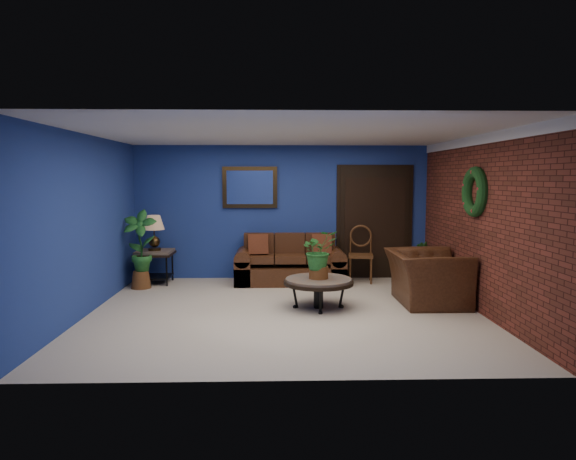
{
  "coord_description": "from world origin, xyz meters",
  "views": [
    {
      "loc": [
        -0.16,
        -7.14,
        1.9
      ],
      "look_at": [
        0.06,
        0.55,
        1.11
      ],
      "focal_mm": 32.0,
      "sensor_mm": 36.0,
      "label": 1
    }
  ],
  "objects_px": {
    "sofa": "(290,266)",
    "side_chair": "(361,250)",
    "coffee_table": "(319,282)",
    "table_lamp": "(154,228)",
    "end_table": "(155,258)",
    "armchair": "(427,278)"
  },
  "relations": [
    {
      "from": "side_chair",
      "to": "armchair",
      "type": "height_order",
      "value": "side_chair"
    },
    {
      "from": "coffee_table",
      "to": "side_chair",
      "type": "xyz_separation_m",
      "value": [
        0.94,
        1.92,
        0.2
      ]
    },
    {
      "from": "side_chair",
      "to": "armchair",
      "type": "bearing_deg",
      "value": -58.54
    },
    {
      "from": "table_lamp",
      "to": "coffee_table",
      "type": "bearing_deg",
      "value": -33.46
    },
    {
      "from": "table_lamp",
      "to": "side_chair",
      "type": "height_order",
      "value": "table_lamp"
    },
    {
      "from": "end_table",
      "to": "coffee_table",
      "type": "bearing_deg",
      "value": -33.46
    },
    {
      "from": "coffee_table",
      "to": "table_lamp",
      "type": "relative_size",
      "value": 1.67
    },
    {
      "from": "sofa",
      "to": "table_lamp",
      "type": "relative_size",
      "value": 3.23
    },
    {
      "from": "sofa",
      "to": "side_chair",
      "type": "height_order",
      "value": "side_chair"
    },
    {
      "from": "sofa",
      "to": "armchair",
      "type": "bearing_deg",
      "value": -39.5
    },
    {
      "from": "end_table",
      "to": "armchair",
      "type": "height_order",
      "value": "armchair"
    },
    {
      "from": "coffee_table",
      "to": "end_table",
      "type": "xyz_separation_m",
      "value": [
        -2.79,
        1.85,
        0.08
      ]
    },
    {
      "from": "sofa",
      "to": "armchair",
      "type": "xyz_separation_m",
      "value": [
        2.02,
        -1.66,
        0.11
      ]
    },
    {
      "from": "coffee_table",
      "to": "end_table",
      "type": "height_order",
      "value": "end_table"
    },
    {
      "from": "end_table",
      "to": "armchair",
      "type": "distance_m",
      "value": 4.74
    },
    {
      "from": "end_table",
      "to": "side_chair",
      "type": "height_order",
      "value": "side_chair"
    },
    {
      "from": "coffee_table",
      "to": "side_chair",
      "type": "distance_m",
      "value": 2.15
    },
    {
      "from": "end_table",
      "to": "armchair",
      "type": "xyz_separation_m",
      "value": [
        4.45,
        -1.64,
        -0.06
      ]
    },
    {
      "from": "sofa",
      "to": "coffee_table",
      "type": "relative_size",
      "value": 1.93
    },
    {
      "from": "armchair",
      "to": "end_table",
      "type": "bearing_deg",
      "value": 69.48
    },
    {
      "from": "side_chair",
      "to": "armchair",
      "type": "xyz_separation_m",
      "value": [
        0.71,
        -1.71,
        -0.19
      ]
    },
    {
      "from": "coffee_table",
      "to": "end_table",
      "type": "relative_size",
      "value": 1.55
    }
  ]
}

